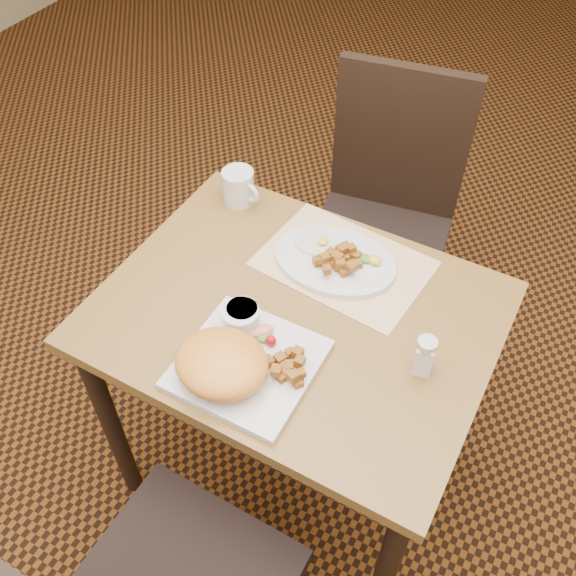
{
  "coord_description": "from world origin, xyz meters",
  "views": [
    {
      "loc": [
        0.45,
        -0.85,
        1.88
      ],
      "look_at": [
        -0.02,
        -0.0,
        0.82
      ],
      "focal_mm": 40.0,
      "sensor_mm": 36.0,
      "label": 1
    }
  ],
  "objects_px": {
    "chair_far": "(385,208)",
    "plate_oval": "(335,261)",
    "table": "(295,340)",
    "plate_square": "(248,364)",
    "coffee_mug": "(239,187)",
    "salt_shaker": "(424,355)"
  },
  "relations": [
    {
      "from": "plate_square",
      "to": "salt_shaker",
      "type": "distance_m",
      "value": 0.37
    },
    {
      "from": "table",
      "to": "salt_shaker",
      "type": "relative_size",
      "value": 9.0
    },
    {
      "from": "coffee_mug",
      "to": "salt_shaker",
      "type": "bearing_deg",
      "value": -24.35
    },
    {
      "from": "chair_far",
      "to": "plate_oval",
      "type": "xyz_separation_m",
      "value": [
        0.05,
        -0.5,
        0.22
      ]
    },
    {
      "from": "table",
      "to": "plate_square",
      "type": "bearing_deg",
      "value": -94.6
    },
    {
      "from": "plate_square",
      "to": "coffee_mug",
      "type": "xyz_separation_m",
      "value": [
        -0.31,
        0.46,
        0.04
      ]
    },
    {
      "from": "table",
      "to": "chair_far",
      "type": "distance_m",
      "value": 0.68
    },
    {
      "from": "salt_shaker",
      "to": "plate_oval",
      "type": "bearing_deg",
      "value": 147.02
    },
    {
      "from": "chair_far",
      "to": "plate_oval",
      "type": "height_order",
      "value": "chair_far"
    },
    {
      "from": "table",
      "to": "plate_oval",
      "type": "bearing_deg",
      "value": 86.1
    },
    {
      "from": "chair_far",
      "to": "plate_oval",
      "type": "bearing_deg",
      "value": 86.67
    },
    {
      "from": "plate_square",
      "to": "plate_oval",
      "type": "height_order",
      "value": "plate_oval"
    },
    {
      "from": "table",
      "to": "coffee_mug",
      "type": "xyz_separation_m",
      "value": [
        -0.32,
        0.27,
        0.16
      ]
    },
    {
      "from": "table",
      "to": "plate_square",
      "type": "relative_size",
      "value": 3.21
    },
    {
      "from": "plate_oval",
      "to": "salt_shaker",
      "type": "xyz_separation_m",
      "value": [
        0.3,
        -0.2,
        0.04
      ]
    },
    {
      "from": "table",
      "to": "chair_far",
      "type": "xyz_separation_m",
      "value": [
        -0.04,
        0.68,
        -0.1
      ]
    },
    {
      "from": "chair_far",
      "to": "coffee_mug",
      "type": "relative_size",
      "value": 8.39
    },
    {
      "from": "plate_square",
      "to": "coffee_mug",
      "type": "relative_size",
      "value": 2.42
    },
    {
      "from": "table",
      "to": "plate_oval",
      "type": "relative_size",
      "value": 2.96
    },
    {
      "from": "table",
      "to": "chair_far",
      "type": "height_order",
      "value": "chair_far"
    },
    {
      "from": "chair_far",
      "to": "coffee_mug",
      "type": "height_order",
      "value": "chair_far"
    },
    {
      "from": "chair_far",
      "to": "salt_shaker",
      "type": "xyz_separation_m",
      "value": [
        0.35,
        -0.69,
        0.26
      ]
    }
  ]
}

